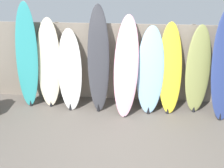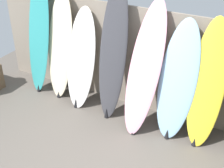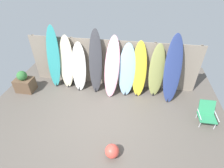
{
  "view_description": "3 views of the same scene",
  "coord_description": "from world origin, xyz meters",
  "px_view_note": "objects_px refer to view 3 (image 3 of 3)",
  "views": [
    {
      "loc": [
        0.11,
        -3.22,
        3.06
      ],
      "look_at": [
        -0.16,
        0.71,
        1.04
      ],
      "focal_mm": 40.0,
      "sensor_mm": 36.0,
      "label": 1
    },
    {
      "loc": [
        1.61,
        -2.34,
        3.23
      ],
      "look_at": [
        -0.14,
        0.9,
        1.03
      ],
      "focal_mm": 50.0,
      "sensor_mm": 36.0,
      "label": 2
    },
    {
      "loc": [
        0.87,
        -3.5,
        4.06
      ],
      "look_at": [
        0.23,
        0.55,
        1.05
      ],
      "focal_mm": 28.0,
      "sensor_mm": 36.0,
      "label": 3
    }
  ],
  "objects_px": {
    "surfboard_charcoal_3": "(96,63)",
    "planter_box": "(24,83)",
    "surfboard_pink_4": "(112,68)",
    "beach_chair": "(207,113)",
    "surfboard_white_2": "(79,68)",
    "surfboard_navy_8": "(173,70)",
    "surfboard_teal_0": "(53,58)",
    "surfboard_cream_1": "(66,63)",
    "beach_ball": "(112,151)",
    "surfboard_skyblue_5": "(127,71)",
    "surfboard_olive_7": "(157,71)",
    "surfboard_yellow_6": "(139,70)"
  },
  "relations": [
    {
      "from": "surfboard_teal_0",
      "to": "surfboard_charcoal_3",
      "type": "relative_size",
      "value": 1.01
    },
    {
      "from": "surfboard_pink_4",
      "to": "surfboard_skyblue_5",
      "type": "bearing_deg",
      "value": 6.13
    },
    {
      "from": "surfboard_pink_4",
      "to": "beach_ball",
      "type": "height_order",
      "value": "surfboard_pink_4"
    },
    {
      "from": "surfboard_charcoal_3",
      "to": "surfboard_skyblue_5",
      "type": "height_order",
      "value": "surfboard_charcoal_3"
    },
    {
      "from": "surfboard_yellow_6",
      "to": "beach_chair",
      "type": "height_order",
      "value": "surfboard_yellow_6"
    },
    {
      "from": "surfboard_teal_0",
      "to": "surfboard_charcoal_3",
      "type": "height_order",
      "value": "surfboard_teal_0"
    },
    {
      "from": "surfboard_olive_7",
      "to": "beach_ball",
      "type": "distance_m",
      "value": 3.04
    },
    {
      "from": "surfboard_skyblue_5",
      "to": "surfboard_cream_1",
      "type": "bearing_deg",
      "value": 177.62
    },
    {
      "from": "surfboard_teal_0",
      "to": "surfboard_yellow_6",
      "type": "height_order",
      "value": "surfboard_teal_0"
    },
    {
      "from": "surfboard_white_2",
      "to": "beach_ball",
      "type": "xyz_separation_m",
      "value": [
        1.62,
        -2.68,
        -0.67
      ]
    },
    {
      "from": "surfboard_cream_1",
      "to": "surfboard_navy_8",
      "type": "relative_size",
      "value": 0.88
    },
    {
      "from": "surfboard_cream_1",
      "to": "beach_ball",
      "type": "distance_m",
      "value": 3.54
    },
    {
      "from": "surfboard_cream_1",
      "to": "surfboard_navy_8",
      "type": "bearing_deg",
      "value": -2.25
    },
    {
      "from": "surfboard_skyblue_5",
      "to": "planter_box",
      "type": "height_order",
      "value": "surfboard_skyblue_5"
    },
    {
      "from": "surfboard_yellow_6",
      "to": "surfboard_olive_7",
      "type": "distance_m",
      "value": 0.58
    },
    {
      "from": "surfboard_olive_7",
      "to": "beach_chair",
      "type": "distance_m",
      "value": 1.98
    },
    {
      "from": "surfboard_white_2",
      "to": "surfboard_yellow_6",
      "type": "height_order",
      "value": "surfboard_yellow_6"
    },
    {
      "from": "surfboard_teal_0",
      "to": "surfboard_olive_7",
      "type": "xyz_separation_m",
      "value": [
        3.66,
        0.0,
        -0.2
      ]
    },
    {
      "from": "surfboard_olive_7",
      "to": "beach_chair",
      "type": "relative_size",
      "value": 2.89
    },
    {
      "from": "surfboard_white_2",
      "to": "planter_box",
      "type": "bearing_deg",
      "value": -164.19
    },
    {
      "from": "beach_chair",
      "to": "planter_box",
      "type": "xyz_separation_m",
      "value": [
        -6.16,
        0.54,
        0.01
      ]
    },
    {
      "from": "surfboard_pink_4",
      "to": "beach_chair",
      "type": "height_order",
      "value": "surfboard_pink_4"
    },
    {
      "from": "surfboard_skyblue_5",
      "to": "planter_box",
      "type": "xyz_separation_m",
      "value": [
        -3.67,
        -0.52,
        -0.56
      ]
    },
    {
      "from": "surfboard_white_2",
      "to": "planter_box",
      "type": "relative_size",
      "value": 2.09
    },
    {
      "from": "surfboard_cream_1",
      "to": "surfboard_navy_8",
      "type": "xyz_separation_m",
      "value": [
        3.67,
        -0.14,
        0.13
      ]
    },
    {
      "from": "surfboard_white_2",
      "to": "beach_chair",
      "type": "distance_m",
      "value": 4.39
    },
    {
      "from": "surfboard_cream_1",
      "to": "surfboard_skyblue_5",
      "type": "height_order",
      "value": "surfboard_cream_1"
    },
    {
      "from": "surfboard_navy_8",
      "to": "surfboard_charcoal_3",
      "type": "bearing_deg",
      "value": 178.39
    },
    {
      "from": "surfboard_teal_0",
      "to": "surfboard_charcoal_3",
      "type": "xyz_separation_m",
      "value": [
        1.57,
        -0.07,
        -0.01
      ]
    },
    {
      "from": "surfboard_teal_0",
      "to": "surfboard_cream_1",
      "type": "distance_m",
      "value": 0.49
    },
    {
      "from": "surfboard_skyblue_5",
      "to": "beach_chair",
      "type": "bearing_deg",
      "value": -23.07
    },
    {
      "from": "surfboard_teal_0",
      "to": "planter_box",
      "type": "relative_size",
      "value": 2.74
    },
    {
      "from": "surfboard_pink_4",
      "to": "surfboard_navy_8",
      "type": "relative_size",
      "value": 0.92
    },
    {
      "from": "beach_chair",
      "to": "surfboard_pink_4",
      "type": "bearing_deg",
      "value": 177.14
    },
    {
      "from": "surfboard_charcoal_3",
      "to": "surfboard_navy_8",
      "type": "bearing_deg",
      "value": -1.61
    },
    {
      "from": "surfboard_white_2",
      "to": "beach_chair",
      "type": "height_order",
      "value": "surfboard_white_2"
    },
    {
      "from": "planter_box",
      "to": "beach_ball",
      "type": "bearing_deg",
      "value": -30.76
    },
    {
      "from": "surfboard_charcoal_3",
      "to": "planter_box",
      "type": "xyz_separation_m",
      "value": [
        -2.57,
        -0.54,
        -0.77
      ]
    },
    {
      "from": "surfboard_white_2",
      "to": "surfboard_navy_8",
      "type": "distance_m",
      "value": 3.21
    },
    {
      "from": "surfboard_olive_7",
      "to": "surfboard_navy_8",
      "type": "height_order",
      "value": "surfboard_navy_8"
    },
    {
      "from": "surfboard_skyblue_5",
      "to": "surfboard_olive_7",
      "type": "distance_m",
      "value": 1.0
    },
    {
      "from": "surfboard_olive_7",
      "to": "surfboard_navy_8",
      "type": "distance_m",
      "value": 0.53
    },
    {
      "from": "surfboard_teal_0",
      "to": "surfboard_olive_7",
      "type": "distance_m",
      "value": 3.67
    },
    {
      "from": "surfboard_charcoal_3",
      "to": "surfboard_pink_4",
      "type": "height_order",
      "value": "surfboard_charcoal_3"
    },
    {
      "from": "surfboard_yellow_6",
      "to": "beach_ball",
      "type": "relative_size",
      "value": 5.35
    },
    {
      "from": "surfboard_charcoal_3",
      "to": "surfboard_teal_0",
      "type": "bearing_deg",
      "value": 177.31
    },
    {
      "from": "surfboard_teal_0",
      "to": "surfboard_cream_1",
      "type": "xyz_separation_m",
      "value": [
        0.47,
        -0.0,
        -0.15
      ]
    },
    {
      "from": "surfboard_olive_7",
      "to": "surfboard_teal_0",
      "type": "bearing_deg",
      "value": -179.98
    },
    {
      "from": "surfboard_white_2",
      "to": "planter_box",
      "type": "distance_m",
      "value": 2.08
    },
    {
      "from": "surfboard_pink_4",
      "to": "beach_ball",
      "type": "xyz_separation_m",
      "value": [
        0.41,
        -2.59,
        -0.83
      ]
    }
  ]
}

